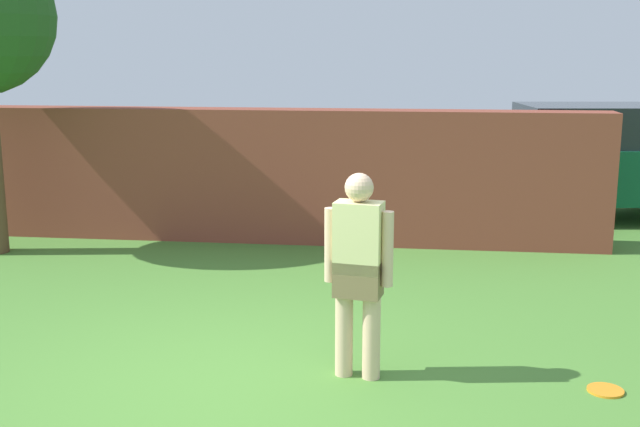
% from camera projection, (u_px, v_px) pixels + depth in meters
% --- Properties ---
extents(ground_plane, '(40.00, 40.00, 0.00)m').
position_uv_depth(ground_plane, '(230.00, 386.00, 6.04)').
color(ground_plane, '#4C8433').
extents(brick_wall, '(10.68, 0.50, 1.77)m').
position_uv_depth(brick_wall, '(202.00, 174.00, 10.62)').
color(brick_wall, brown).
rests_on(brick_wall, ground).
extents(person, '(0.53, 0.28, 1.62)m').
position_uv_depth(person, '(358.00, 266.00, 6.04)').
color(person, beige).
rests_on(person, ground).
extents(car, '(4.38, 2.32, 1.72)m').
position_uv_depth(car, '(587.00, 162.00, 11.94)').
color(car, '#0C4C2D').
rests_on(car, ground).
extents(frisbee_orange, '(0.27, 0.27, 0.02)m').
position_uv_depth(frisbee_orange, '(605.00, 390.00, 5.94)').
color(frisbee_orange, orange).
rests_on(frisbee_orange, ground).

